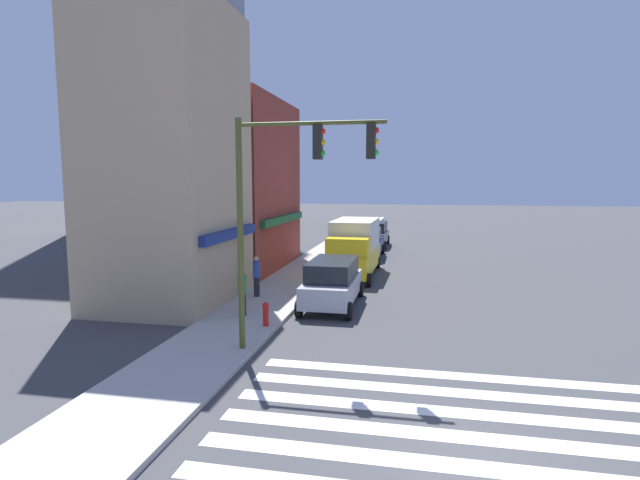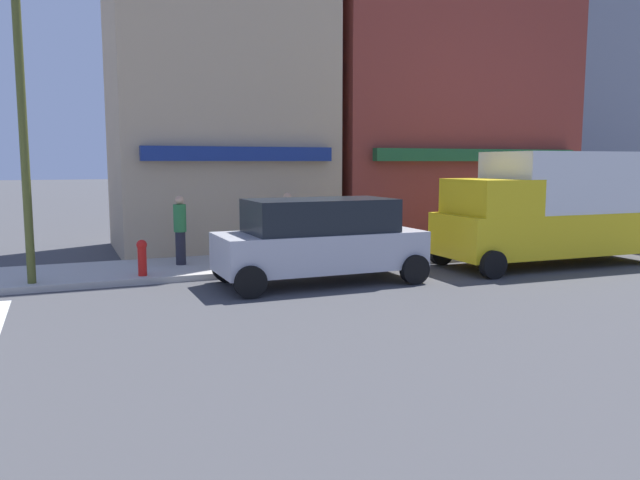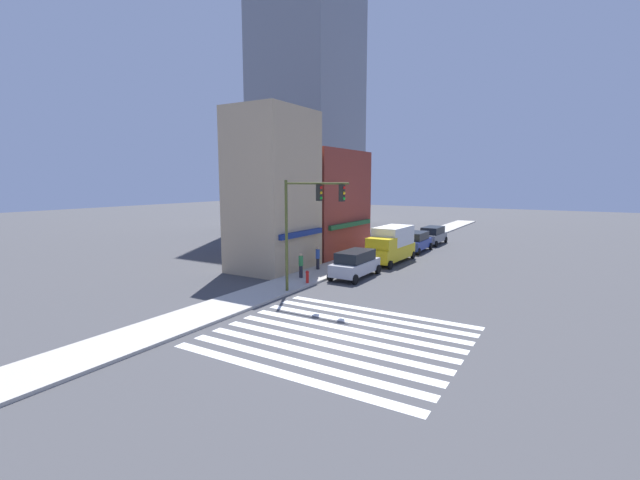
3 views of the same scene
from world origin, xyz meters
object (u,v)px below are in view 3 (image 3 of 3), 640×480
Objects in this scene: suv_blue at (416,241)px; fire_hydrant at (307,276)px; suv_grey at (433,235)px; pedestrian_green_top at (301,265)px; traffic_signal at (307,214)px; suv_silver at (355,263)px; box_truck_yellow at (391,244)px; pedestrian_blue_shirt at (318,257)px.

suv_blue is 5.63× the size of fire_hydrant.
suv_grey is 21.99m from pedestrian_green_top.
pedestrian_green_top is at bearing 38.38° from traffic_signal.
suv_silver is at bearing 74.44° from pedestrian_green_top.
box_truck_yellow reaches higher than fire_hydrant.
suv_grey is (19.14, 0.00, 0.00)m from suv_silver.
suv_grey is at bearing 87.08° from pedestrian_blue_shirt.
pedestrian_green_top is 1.73m from fire_hydrant.
box_truck_yellow is at bearing 178.70° from suv_blue.
pedestrian_blue_shirt is at bearing 22.49° from fire_hydrant.
suv_grey is (12.35, 0.00, -0.56)m from box_truck_yellow.
suv_silver is 1.00× the size of suv_grey.
traffic_signal reaches higher than fire_hydrant.
fire_hydrant is (2.34, 1.48, -4.38)m from traffic_signal.
suv_grey is at bearing 0.15° from suv_silver.
suv_silver reaches higher than pedestrian_green_top.
box_truck_yellow reaches higher than suv_grey.
traffic_signal is 3.94× the size of pedestrian_green_top.
box_truck_yellow is 9.90m from pedestrian_green_top.
fire_hydrant is at bearing 173.04° from suv_blue.
pedestrian_blue_shirt is at bearing 163.85° from suv_blue.
traffic_signal is at bearing -179.64° from box_truck_yellow.
suv_blue is at bearing 1.34° from box_truck_yellow.
box_truck_yellow is (12.89, -0.22, -3.40)m from traffic_signal.
box_truck_yellow is at bearing 0.15° from suv_silver.
suv_blue reaches higher than pedestrian_green_top.
traffic_signal reaches higher than suv_blue.
suv_blue is (13.41, 0.00, 0.00)m from suv_silver.
pedestrian_green_top is (3.45, 2.73, -3.92)m from traffic_signal.
box_truck_yellow is 3.53× the size of pedestrian_green_top.
traffic_signal is at bearing -179.81° from suv_grey.
box_truck_yellow is at bearing -9.16° from fire_hydrant.
box_truck_yellow is 3.53× the size of pedestrian_blue_shirt.
pedestrian_blue_shirt is at bearing 170.28° from suv_grey.
traffic_signal is 5.18m from fire_hydrant.
suv_grey is 2.67× the size of pedestrian_green_top.
suv_grey reaches higher than pedestrian_green_top.
traffic_signal is 5.89m from pedestrian_green_top.
suv_silver is 3.96m from pedestrian_green_top.
fire_hydrant is at bearing 172.19° from box_truck_yellow.
fire_hydrant is at bearing -60.02° from pedestrian_blue_shirt.
pedestrian_blue_shirt is (6.53, 3.22, -3.92)m from traffic_signal.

